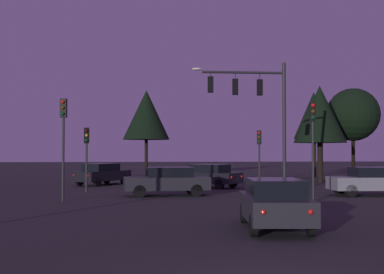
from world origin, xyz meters
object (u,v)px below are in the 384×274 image
object	(u,v)px
car_parked_lot	(208,175)
tree_center_horizon	(353,115)
car_nearside_lane	(274,203)
tree_right_cluster	(314,116)
car_crossing_left	(373,181)
traffic_light_corner_right	(259,147)
traffic_light_corner_left	(313,131)
car_crossing_right	(167,181)
tree_left_far	(320,114)
traffic_light_median	(87,146)
car_far_lane	(102,174)
tree_behind_sign	(146,115)
traffic_light_far_side	(63,129)
traffic_signal_mast_arm	(257,102)

from	to	relation	value
car_parked_lot	tree_center_horizon	size ratio (longest dim) A/B	0.59
car_nearside_lane	tree_right_cluster	xyz separation A→B (m)	(11.74, 30.67, 4.91)
car_crossing_left	traffic_light_corner_right	bearing A→B (deg)	128.08
traffic_light_corner_left	car_nearside_lane	xyz separation A→B (m)	(-3.90, -7.90, -2.49)
car_crossing_right	tree_left_far	size ratio (longest dim) A/B	0.63
car_crossing_right	car_parked_lot	distance (m)	6.58
car_crossing_left	car_crossing_right	bearing A→B (deg)	175.03
traffic_light_median	car_far_lane	size ratio (longest dim) A/B	0.79
traffic_light_median	car_nearside_lane	world-z (taller)	traffic_light_median
car_nearside_lane	car_crossing_right	distance (m)	12.21
car_nearside_lane	tree_behind_sign	world-z (taller)	tree_behind_sign
traffic_light_median	car_crossing_left	world-z (taller)	traffic_light_median
traffic_light_far_side	car_nearside_lane	world-z (taller)	traffic_light_far_side
traffic_signal_mast_arm	car_nearside_lane	size ratio (longest dim) A/B	1.70
traffic_signal_mast_arm	traffic_light_far_side	world-z (taller)	traffic_signal_mast_arm
tree_behind_sign	car_crossing_right	bearing A→B (deg)	-87.11
traffic_light_median	tree_right_cluster	distance (m)	25.08
traffic_light_far_side	tree_right_cluster	size ratio (longest dim) A/B	0.62
traffic_light_corner_left	tree_center_horizon	distance (m)	20.54
traffic_light_corner_right	tree_left_far	bearing A→B (deg)	44.30
car_parked_lot	tree_behind_sign	size ratio (longest dim) A/B	0.55
traffic_light_median	tree_right_cluster	world-z (taller)	tree_right_cluster
traffic_signal_mast_arm	traffic_light_corner_right	world-z (taller)	traffic_signal_mast_arm
traffic_light_median	tree_center_horizon	bearing A→B (deg)	28.70
traffic_signal_mast_arm	car_crossing_left	world-z (taller)	traffic_signal_mast_arm
tree_behind_sign	tree_center_horizon	world-z (taller)	tree_behind_sign
traffic_light_corner_right	car_crossing_right	size ratio (longest dim) A/B	0.80
car_crossing_right	car_parked_lot	bearing A→B (deg)	63.74
traffic_light_far_side	tree_left_far	xyz separation A→B (m)	(17.37, 13.70, 1.81)
traffic_light_corner_right	traffic_light_far_side	world-z (taller)	traffic_light_far_side
car_crossing_left	tree_left_far	xyz separation A→B (m)	(1.42, 12.10, 4.43)
traffic_signal_mast_arm	tree_right_cluster	world-z (taller)	tree_right_cluster
tree_behind_sign	tree_left_far	world-z (taller)	tree_behind_sign
traffic_signal_mast_arm	car_crossing_left	size ratio (longest dim) A/B	1.62
traffic_signal_mast_arm	tree_left_far	size ratio (longest dim) A/B	0.99
tree_center_horizon	tree_behind_sign	bearing A→B (deg)	158.11
traffic_light_corner_left	tree_right_cluster	distance (m)	24.20
car_crossing_right	tree_behind_sign	bearing A→B (deg)	92.89
traffic_light_far_side	car_parked_lot	xyz separation A→B (m)	(7.95, 8.45, -2.62)
car_crossing_right	tree_center_horizon	distance (m)	21.94
traffic_light_corner_left	tree_center_horizon	bearing A→B (deg)	61.98
traffic_light_median	car_far_lane	distance (m)	6.62
car_nearside_lane	tree_center_horizon	xyz separation A→B (m)	(13.50, 25.94, 4.64)
traffic_signal_mast_arm	car_far_lane	world-z (taller)	traffic_signal_mast_arm
car_far_lane	tree_behind_sign	size ratio (longest dim) A/B	0.58
car_crossing_right	tree_right_cluster	size ratio (longest dim) A/B	0.59
car_nearside_lane	car_crossing_left	distance (m)	13.68
traffic_light_far_side	tree_behind_sign	xyz separation A→B (m)	(3.98, 23.53, 2.40)
tree_center_horizon	tree_left_far	bearing A→B (deg)	-143.37
tree_left_far	tree_right_cluster	distance (m)	7.93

